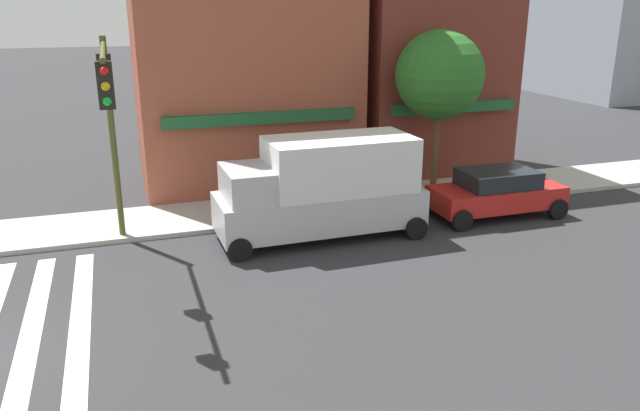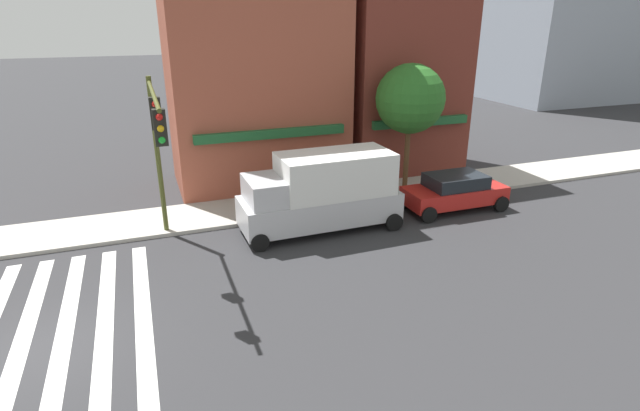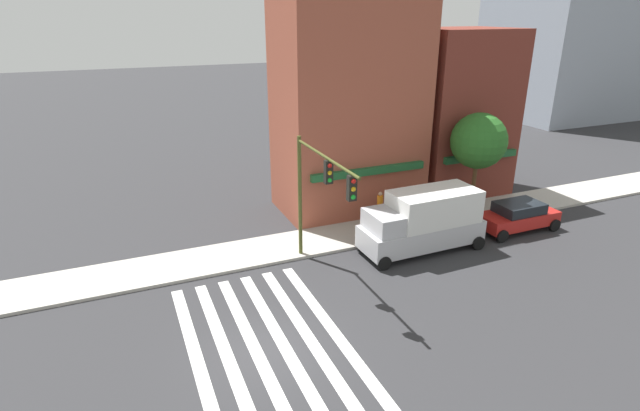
{
  "view_description": "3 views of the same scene",
  "coord_description": "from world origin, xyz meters",
  "px_view_note": "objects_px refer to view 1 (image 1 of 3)",
  "views": [
    {
      "loc": [
        3.68,
        -12.23,
        6.79
      ],
      "look_at": [
        9.29,
        4.7,
        1.0
      ],
      "focal_mm": 35.0,
      "sensor_mm": 36.0,
      "label": 1
    },
    {
      "loc": [
        3.06,
        -12.28,
        7.97
      ],
      "look_at": [
        9.29,
        4.7,
        1.0
      ],
      "focal_mm": 28.0,
      "sensor_mm": 36.0,
      "label": 2
    },
    {
      "loc": [
        -4.05,
        -14.0,
        11.15
      ],
      "look_at": [
        3.56,
        4.0,
        3.5
      ],
      "focal_mm": 28.0,
      "sensor_mm": 36.0,
      "label": 3
    }
  ],
  "objects_px": {
    "sedan_red": "(497,192)",
    "pedestrian_orange_vest": "(279,174)",
    "street_tree": "(439,75)",
    "box_truck_silver": "(323,187)",
    "fire_hydrant": "(274,204)",
    "traffic_signal": "(109,105)"
  },
  "relations": [
    {
      "from": "sedan_red",
      "to": "pedestrian_orange_vest",
      "type": "distance_m",
      "value": 7.42
    },
    {
      "from": "pedestrian_orange_vest",
      "to": "street_tree",
      "type": "bearing_deg",
      "value": -108.21
    },
    {
      "from": "box_truck_silver",
      "to": "pedestrian_orange_vest",
      "type": "bearing_deg",
      "value": 95.33
    },
    {
      "from": "traffic_signal",
      "to": "box_truck_silver",
      "type": "relative_size",
      "value": 0.96
    },
    {
      "from": "box_truck_silver",
      "to": "street_tree",
      "type": "distance_m",
      "value": 6.58
    },
    {
      "from": "traffic_signal",
      "to": "sedan_red",
      "type": "height_order",
      "value": "traffic_signal"
    },
    {
      "from": "traffic_signal",
      "to": "street_tree",
      "type": "xyz_separation_m",
      "value": [
        11.06,
        3.35,
        0.01
      ]
    },
    {
      "from": "fire_hydrant",
      "to": "street_tree",
      "type": "xyz_separation_m",
      "value": [
        6.34,
        1.1,
        3.78
      ]
    },
    {
      "from": "sedan_red",
      "to": "traffic_signal",
      "type": "bearing_deg",
      "value": -177.38
    },
    {
      "from": "sedan_red",
      "to": "street_tree",
      "type": "distance_m",
      "value": 4.6
    },
    {
      "from": "sedan_red",
      "to": "street_tree",
      "type": "height_order",
      "value": "street_tree"
    },
    {
      "from": "street_tree",
      "to": "pedestrian_orange_vest",
      "type": "bearing_deg",
      "value": 171.86
    },
    {
      "from": "sedan_red",
      "to": "fire_hydrant",
      "type": "distance_m",
      "value": 7.37
    },
    {
      "from": "box_truck_silver",
      "to": "street_tree",
      "type": "xyz_separation_m",
      "value": [
        5.25,
        2.8,
        2.81
      ]
    },
    {
      "from": "box_truck_silver",
      "to": "sedan_red",
      "type": "xyz_separation_m",
      "value": [
        6.08,
        0.0,
        -0.75
      ]
    },
    {
      "from": "traffic_signal",
      "to": "fire_hydrant",
      "type": "bearing_deg",
      "value": 25.45
    },
    {
      "from": "pedestrian_orange_vest",
      "to": "sedan_red",
      "type": "bearing_deg",
      "value": -129.16
    },
    {
      "from": "box_truck_silver",
      "to": "fire_hydrant",
      "type": "xyz_separation_m",
      "value": [
        -1.08,
        1.7,
        -0.97
      ]
    },
    {
      "from": "sedan_red",
      "to": "pedestrian_orange_vest",
      "type": "xyz_separation_m",
      "value": [
        -6.48,
        3.61,
        0.23
      ]
    },
    {
      "from": "sedan_red",
      "to": "street_tree",
      "type": "relative_size",
      "value": 0.76
    },
    {
      "from": "traffic_signal",
      "to": "fire_hydrant",
      "type": "xyz_separation_m",
      "value": [
        4.73,
        2.25,
        -3.77
      ]
    },
    {
      "from": "sedan_red",
      "to": "street_tree",
      "type": "bearing_deg",
      "value": 106.49
    }
  ]
}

